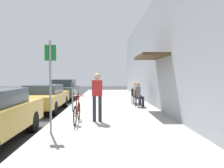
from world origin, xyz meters
TOP-DOWN VIEW (x-y plane):
  - ground_plane at (0.00, 0.00)m, footprint 60.00×60.00m
  - sidewalk_slab at (2.25, 2.00)m, footprint 4.50×32.00m
  - building_facade at (4.65, 2.00)m, footprint 1.40×32.00m
  - parked_car_1 at (-1.10, 2.79)m, footprint 1.80×4.40m
  - parked_car_2 at (-1.10, 8.30)m, footprint 1.80×4.40m
  - parking_meter at (0.45, 1.79)m, footprint 0.12×0.10m
  - street_sign at (0.40, -2.13)m, footprint 0.32×0.06m
  - bicycle_0 at (0.97, -0.78)m, footprint 0.46×1.71m
  - cafe_chair_0 at (3.65, 3.31)m, footprint 0.53×0.53m
  - seated_patron_0 at (3.70, 3.29)m, footprint 0.49×0.44m
  - cafe_chair_1 at (3.65, 4.27)m, footprint 0.54×0.54m
  - seated_patron_1 at (3.70, 4.25)m, footprint 0.50×0.45m
  - cafe_chair_2 at (3.65, 4.82)m, footprint 0.56×0.56m
  - pedestrian_standing at (1.64, -0.54)m, footprint 0.36×0.22m

SIDE VIEW (x-z plane):
  - ground_plane at x=0.00m, z-range 0.00..0.00m
  - sidewalk_slab at x=2.25m, z-range 0.00..0.12m
  - bicycle_0 at x=0.97m, z-range 0.03..0.93m
  - cafe_chair_0 at x=3.65m, z-range 0.19..1.06m
  - cafe_chair_1 at x=3.65m, z-range 0.19..1.06m
  - cafe_chair_2 at x=3.65m, z-range 0.19..1.06m
  - parked_car_1 at x=-1.10m, z-range 0.04..1.33m
  - parked_car_2 at x=-1.10m, z-range 0.02..1.50m
  - seated_patron_0 at x=3.70m, z-range 0.17..1.46m
  - seated_patron_1 at x=3.70m, z-range 0.17..1.46m
  - parking_meter at x=0.45m, z-range 0.23..1.55m
  - pedestrian_standing at x=1.64m, z-range 0.27..1.97m
  - street_sign at x=0.40m, z-range 0.34..2.94m
  - building_facade at x=4.65m, z-range 0.00..5.83m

